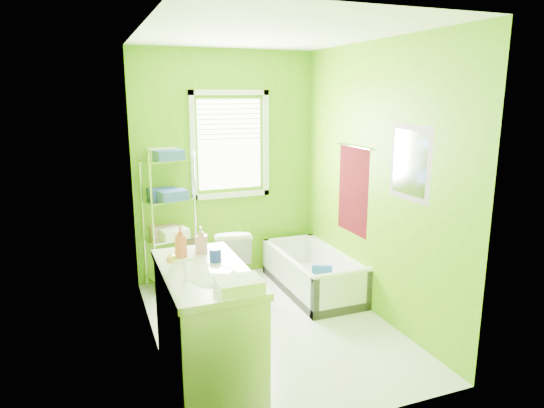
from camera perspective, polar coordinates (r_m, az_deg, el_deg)
name	(u,v)px	position (r m, az deg, el deg)	size (l,w,h in m)	color
ground	(271,325)	(4.67, -0.09, -14.08)	(2.90, 2.90, 0.00)	silver
room_envelope	(271,161)	(4.20, -0.10, 5.05)	(2.14, 2.94, 2.62)	#569407
window	(230,139)	(5.56, -4.96, 7.62)	(0.92, 0.05, 1.22)	white
door	(174,276)	(3.13, -11.43, -8.33)	(0.09, 0.80, 2.00)	white
right_wall_decor	(374,180)	(4.69, 11.88, 2.80)	(0.04, 1.48, 1.17)	#47080C
bathtub	(313,278)	(5.39, 4.84, -8.67)	(0.65, 1.39, 0.45)	white
toilet	(231,257)	(5.41, -4.79, -6.28)	(0.39, 0.68, 0.70)	white
vanity	(207,323)	(3.70, -7.66, -13.66)	(0.61, 1.18, 1.15)	white
wire_shelf_unit	(169,205)	(5.37, -11.97, -0.11)	(0.57, 0.46, 1.54)	silver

